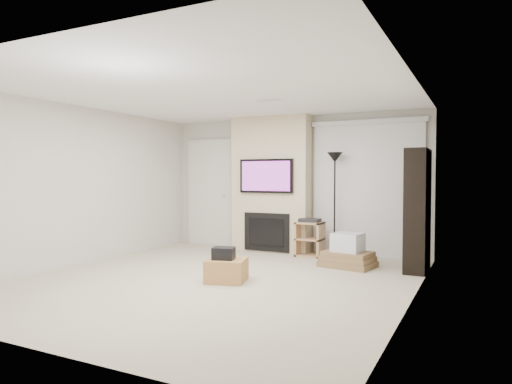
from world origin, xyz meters
The scene contains 16 objects.
floor centered at (0.00, 0.00, 0.00)m, with size 5.00×5.50×0.00m, color #C0B397.
ceiling centered at (0.00, 0.00, 2.50)m, with size 5.00×5.50×0.00m, color white.
wall_back centered at (0.00, 2.75, 1.25)m, with size 5.00×2.50×0.00m, color beige.
wall_front centered at (0.00, -2.75, 1.25)m, with size 5.00×2.50×0.00m, color beige.
wall_left centered at (-2.50, 0.00, 1.25)m, with size 5.50×2.50×0.00m, color beige.
wall_right centered at (2.50, 0.00, 1.25)m, with size 5.50×2.50×0.00m, color beige.
hvac_vent centered at (0.40, 0.80, 2.50)m, with size 0.35×0.18×0.01m, color silver.
ottoman centered at (0.15, 0.01, 0.15)m, with size 0.50×0.50×0.30m, color #B48045.
black_bag centered at (0.14, -0.03, 0.38)m, with size 0.28×0.22×0.16m, color black.
fireplace_wall centered at (-0.35, 2.54, 1.24)m, with size 1.50×0.47×2.50m.
entry_door centered at (-1.80, 2.71, 1.05)m, with size 1.02×0.11×2.14m.
vertical_blinds centered at (1.40, 2.70, 1.27)m, with size 1.98×0.10×2.37m.
floor_lamp centered at (0.89, 2.47, 1.43)m, with size 0.27×0.27×1.81m.
av_stand centered at (0.50, 2.31, 0.35)m, with size 0.45×0.38×0.66m.
box_stack centered at (1.34, 1.68, 0.20)m, with size 0.87×0.71×0.52m.
bookshelf centered at (2.34, 1.85, 0.90)m, with size 0.30×0.80×1.80m.
Camera 1 is at (3.19, -5.21, 1.41)m, focal length 32.00 mm.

